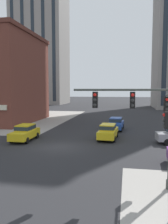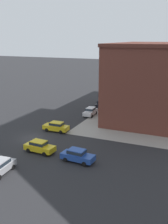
{
  "view_description": "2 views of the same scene",
  "coord_description": "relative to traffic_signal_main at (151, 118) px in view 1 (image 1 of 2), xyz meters",
  "views": [
    {
      "loc": [
        6.2,
        -20.76,
        5.34
      ],
      "look_at": [
        1.98,
        2.07,
        3.14
      ],
      "focal_mm": 37.4,
      "sensor_mm": 36.0,
      "label": 1
    },
    {
      "loc": [
        33.85,
        24.01,
        15.61
      ],
      "look_at": [
        -2.65,
        8.04,
        4.57
      ],
      "focal_mm": 43.13,
      "sensor_mm": 36.0,
      "label": 2
    }
  ],
  "objects": [
    {
      "name": "car_main_northbound_near",
      "position": [
        -2.69,
        18.11,
        -2.89
      ],
      "size": [
        2.08,
        4.49,
        1.68
      ],
      "color": "#23479E",
      "rests_on": "ground"
    },
    {
      "name": "car_parked_curb",
      "position": [
        -3.25,
        11.96,
        -2.89
      ],
      "size": [
        2.09,
        4.5,
        1.68
      ],
      "color": "gold",
      "rests_on": "ground"
    },
    {
      "name": "car_main_southbound_near",
      "position": [
        -11.87,
        9.81,
        -2.89
      ],
      "size": [
        1.92,
        4.42,
        1.68
      ],
      "color": "gold",
      "rests_on": "ground"
    },
    {
      "name": "traffic_signal_main",
      "position": [
        0.0,
        0.0,
        0.0
      ],
      "size": [
        5.41,
        2.09,
        6.02
      ],
      "color": "#383D38",
      "rests_on": "ground"
    },
    {
      "name": "residential_tower_skyline_left",
      "position": [
        -34.35,
        74.01,
        30.88
      ],
      "size": [
        19.64,
        15.46,
        69.33
      ],
      "color": "gray",
      "rests_on": "ground"
    },
    {
      "name": "ground_plane",
      "position": [
        -7.49,
        7.75,
        -3.81
      ],
      "size": [
        320.0,
        320.0,
        0.0
      ],
      "primitive_type": "plane",
      "color": "#262628"
    }
  ]
}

